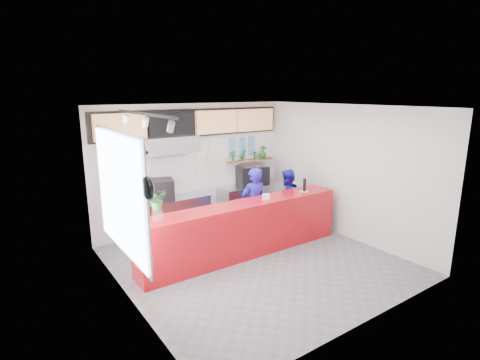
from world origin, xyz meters
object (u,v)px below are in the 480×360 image
staff_right (287,200)px  pepper_mill (304,185)px  service_counter (244,229)px  espresso_machine (252,175)px  panini_oven (161,190)px  staff_center (254,205)px

staff_right → pepper_mill: staff_right is taller
service_counter → staff_right: staff_right is taller
service_counter → staff_right: 1.78m
service_counter → espresso_machine: size_ratio=5.90×
service_counter → espresso_machine: (1.52, 1.80, 0.60)m
panini_oven → staff_center: staff_center is taller
staff_center → pepper_mill: size_ratio=5.99×
service_counter → panini_oven: (-1.00, 1.80, 0.58)m
espresso_machine → staff_right: 1.28m
espresso_machine → pepper_mill: pepper_mill is taller
espresso_machine → staff_center: size_ratio=0.46×
panini_oven → pepper_mill: size_ratio=1.85×
service_counter → pepper_mill: bearing=-1.6°
pepper_mill → staff_center: bearing=153.6°
espresso_machine → pepper_mill: (0.07, -1.84, 0.11)m
espresso_machine → staff_center: staff_center is taller
service_counter → panini_oven: panini_oven is taller
service_counter → pepper_mill: 1.74m
staff_center → pepper_mill: staff_center is taller
staff_center → staff_right: 1.10m
service_counter → staff_right: size_ratio=3.04×
staff_right → pepper_mill: bearing=57.9°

